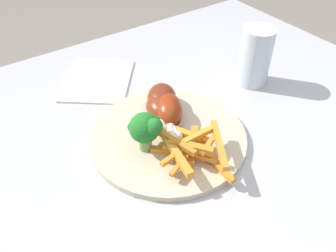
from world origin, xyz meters
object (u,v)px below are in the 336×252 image
at_px(dining_table, 190,163).
at_px(carrot_fries_pile, 191,146).
at_px(broccoli_floret_front, 145,127).
at_px(water_glass, 255,57).
at_px(chicken_drumstick_far, 161,110).
at_px(dinner_plate, 168,137).
at_px(chicken_drumstick_extra, 169,111).
at_px(chicken_drumstick_near, 162,100).

xyz_separation_m(dining_table, carrot_fries_pile, (-0.06, -0.07, 0.14)).
bearing_deg(broccoli_floret_front, dining_table, 7.22).
bearing_deg(water_glass, dining_table, -168.10).
bearing_deg(dining_table, chicken_drumstick_far, 143.25).
xyz_separation_m(dinner_plate, water_glass, (0.26, 0.05, 0.06)).
xyz_separation_m(dinner_plate, broccoli_floret_front, (-0.05, -0.01, 0.05)).
relative_size(dining_table, broccoli_floret_front, 13.71).
relative_size(chicken_drumstick_extra, water_glass, 0.99).
relative_size(chicken_drumstick_near, chicken_drumstick_far, 1.01).
relative_size(dinner_plate, water_glass, 2.25).
distance_m(dinner_plate, chicken_drumstick_extra, 0.05).
distance_m(dining_table, chicken_drumstick_far, 0.15).
bearing_deg(dining_table, chicken_drumstick_near, 118.48).
relative_size(chicken_drumstick_far, water_glass, 1.04).
height_order(broccoli_floret_front, chicken_drumstick_extra, broccoli_floret_front).
distance_m(chicken_drumstick_extra, water_glass, 0.24).
height_order(dining_table, chicken_drumstick_near, chicken_drumstick_near).
height_order(chicken_drumstick_far, chicken_drumstick_extra, chicken_drumstick_extra).
height_order(dining_table, chicken_drumstick_far, chicken_drumstick_far).
bearing_deg(chicken_drumstick_extra, chicken_drumstick_near, 76.18).
bearing_deg(broccoli_floret_front, dinner_plate, 6.93).
height_order(chicken_drumstick_near, chicken_drumstick_extra, chicken_drumstick_extra).
relative_size(broccoli_floret_front, chicken_drumstick_far, 0.56).
xyz_separation_m(dinner_plate, carrot_fries_pile, (0.00, -0.06, 0.03)).
relative_size(dining_table, water_glass, 7.92).
xyz_separation_m(chicken_drumstick_far, chicken_drumstick_extra, (0.01, -0.01, 0.00)).
xyz_separation_m(dinner_plate, chicken_drumstick_far, (0.02, 0.04, 0.03)).
bearing_deg(chicken_drumstick_near, carrot_fries_pile, -102.74).
relative_size(broccoli_floret_front, carrot_fries_pile, 0.41).
bearing_deg(carrot_fries_pile, chicken_drumstick_near, 77.26).
relative_size(dinner_plate, carrot_fries_pile, 1.60).
height_order(dining_table, water_glass, water_glass).
distance_m(chicken_drumstick_near, chicken_drumstick_far, 0.03).
distance_m(carrot_fries_pile, chicken_drumstick_extra, 0.09).
distance_m(broccoli_floret_front, chicken_drumstick_far, 0.09).
bearing_deg(carrot_fries_pile, dinner_plate, 92.57).
height_order(dinner_plate, chicken_drumstick_near, chicken_drumstick_near).
height_order(dinner_plate, chicken_drumstick_far, chicken_drumstick_far).
distance_m(dinner_plate, broccoli_floret_front, 0.07).
bearing_deg(chicken_drumstick_extra, water_glass, 4.58).
distance_m(chicken_drumstick_near, water_glass, 0.23).
xyz_separation_m(chicken_drumstick_far, water_glass, (0.24, 0.01, 0.03)).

